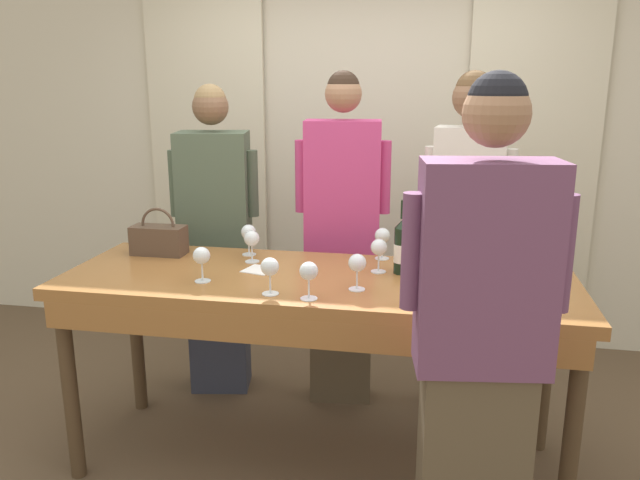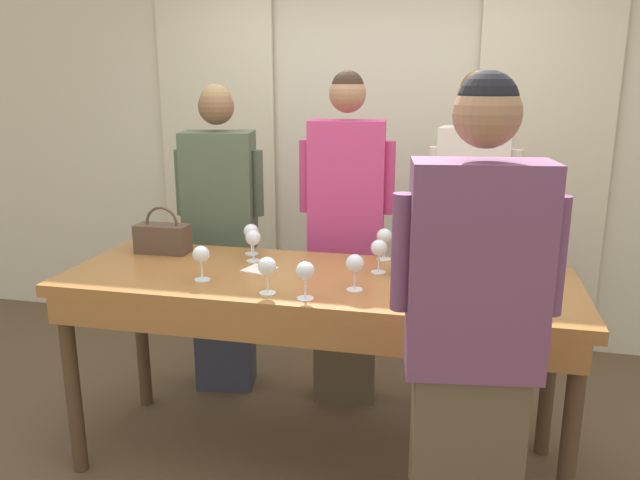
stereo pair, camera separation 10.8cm
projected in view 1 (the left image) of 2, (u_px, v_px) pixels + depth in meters
ground_plane at (317, 460)px, 3.07m from camera, size 18.00×18.00×0.00m
wall_back at (363, 142)px, 4.33m from camera, size 12.00×0.06×2.80m
curtain_panel_left at (208, 147)px, 4.48m from camera, size 0.85×0.03×2.69m
curtain_panel_right at (531, 154)px, 4.08m from camera, size 0.85×0.03×2.69m
tasting_bar at (316, 298)px, 2.83m from camera, size 2.32×0.80×0.95m
wine_bottle at (403, 247)px, 2.85m from camera, size 0.08×0.08×0.34m
handbag at (159, 239)px, 3.17m from camera, size 0.27×0.13×0.24m
wine_glass_front_left at (550, 246)px, 2.91m from camera, size 0.08×0.08×0.16m
wine_glass_front_mid at (249, 233)px, 3.15m from camera, size 0.08×0.08×0.16m
wine_glass_front_right at (309, 273)px, 2.51m from camera, size 0.08×0.08×0.16m
wine_glass_center_left at (357, 264)px, 2.62m from camera, size 0.08×0.08×0.16m
wine_glass_center_mid at (379, 249)px, 2.87m from camera, size 0.08×0.08×0.16m
wine_glass_center_right at (270, 268)px, 2.57m from camera, size 0.08×0.08×0.16m
wine_glass_back_left at (252, 240)px, 3.03m from camera, size 0.08×0.08×0.16m
wine_glass_back_mid at (382, 237)px, 3.08m from camera, size 0.08×0.08×0.16m
wine_glass_back_right at (202, 257)px, 2.73m from camera, size 0.08×0.08×0.16m
wine_glass_near_host at (519, 286)px, 2.34m from camera, size 0.08×0.08×0.16m
napkin at (259, 270)px, 2.92m from camera, size 0.16×0.16×0.00m
guest_olive_jacket at (216, 241)px, 3.60m from camera, size 0.51×0.34×1.80m
guest_pink_top at (342, 238)px, 3.45m from camera, size 0.52×0.25×1.87m
guest_cream_sweater at (466, 238)px, 3.32m from camera, size 0.48×0.25×1.86m
host_pouring at (480, 346)px, 2.07m from camera, size 0.55×0.27×1.85m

